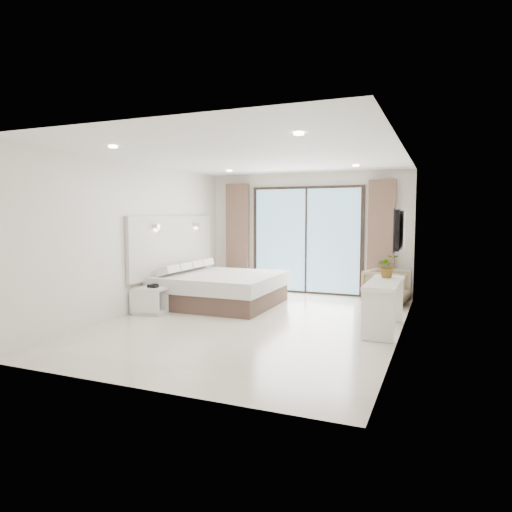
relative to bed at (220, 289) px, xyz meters
The scene contains 8 objects.
ground 1.69m from the bed, 43.42° to the right, with size 6.20×6.20×0.00m, color beige.
room_shell 1.64m from the bed, 14.99° to the right, with size 4.62×6.22×2.72m.
bed is the anchor object (origin of this frame).
nightstand 1.45m from the bed, 122.05° to the right, with size 0.56×0.49×0.47m.
phone 1.42m from the bed, 120.99° to the right, with size 0.17×0.13×0.06m, color black.
console_desk 3.37m from the bed, 15.15° to the right, with size 0.46×1.48×0.77m.
plant 3.34m from the bed, ahead, with size 0.33×0.37×0.29m, color #33662D.
armchair 3.31m from the bed, 22.27° to the left, with size 0.75×0.70×0.77m, color #8C7E5C.
Camera 1 is at (2.85, -6.82, 1.77)m, focal length 32.00 mm.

